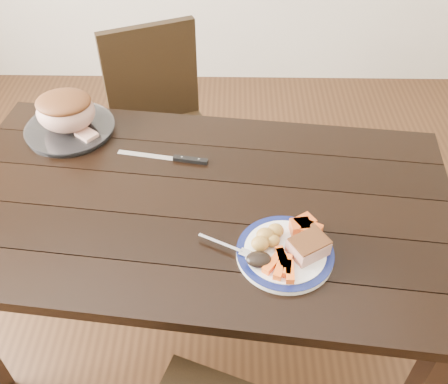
{
  "coord_description": "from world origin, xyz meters",
  "views": [
    {
      "loc": [
        0.1,
        -1.12,
        1.85
      ],
      "look_at": [
        0.08,
        -0.02,
        0.8
      ],
      "focal_mm": 40.0,
      "sensor_mm": 36.0,
      "label": 1
    }
  ],
  "objects_px": {
    "roast_joint": "(66,112)",
    "chair_far": "(162,121)",
    "serving_platter": "(70,129)",
    "fork": "(231,248)",
    "dinner_plate": "(285,253)",
    "dining_table": "(200,219)",
    "pork_slice": "(308,247)",
    "carving_knife": "(179,159)"
  },
  "relations": [
    {
      "from": "fork",
      "to": "roast_joint",
      "type": "xyz_separation_m",
      "value": [
        -0.59,
        0.56,
        0.06
      ]
    },
    {
      "from": "dining_table",
      "to": "chair_far",
      "type": "bearing_deg",
      "value": 106.42
    },
    {
      "from": "dinner_plate",
      "to": "dining_table",
      "type": "bearing_deg",
      "value": 138.9
    },
    {
      "from": "dinner_plate",
      "to": "roast_joint",
      "type": "xyz_separation_m",
      "value": [
        -0.74,
        0.57,
        0.08
      ]
    },
    {
      "from": "dining_table",
      "to": "serving_platter",
      "type": "xyz_separation_m",
      "value": [
        -0.49,
        0.35,
        0.1
      ]
    },
    {
      "from": "chair_far",
      "to": "carving_knife",
      "type": "bearing_deg",
      "value": 81.2
    },
    {
      "from": "fork",
      "to": "carving_knife",
      "type": "distance_m",
      "value": 0.44
    },
    {
      "from": "roast_joint",
      "to": "serving_platter",
      "type": "bearing_deg",
      "value": 180.0
    },
    {
      "from": "chair_far",
      "to": "roast_joint",
      "type": "height_order",
      "value": "chair_far"
    },
    {
      "from": "carving_knife",
      "to": "pork_slice",
      "type": "bearing_deg",
      "value": -36.51
    },
    {
      "from": "dinner_plate",
      "to": "pork_slice",
      "type": "relative_size",
      "value": 2.76
    },
    {
      "from": "dining_table",
      "to": "carving_knife",
      "type": "relative_size",
      "value": 5.3
    },
    {
      "from": "chair_far",
      "to": "fork",
      "type": "xyz_separation_m",
      "value": [
        0.32,
        -0.95,
        0.25
      ]
    },
    {
      "from": "chair_far",
      "to": "serving_platter",
      "type": "relative_size",
      "value": 2.95
    },
    {
      "from": "pork_slice",
      "to": "fork",
      "type": "bearing_deg",
      "value": 176.37
    },
    {
      "from": "chair_far",
      "to": "fork",
      "type": "height_order",
      "value": "chair_far"
    },
    {
      "from": "serving_platter",
      "to": "fork",
      "type": "relative_size",
      "value": 1.88
    },
    {
      "from": "fork",
      "to": "roast_joint",
      "type": "bearing_deg",
      "value": 162.87
    },
    {
      "from": "serving_platter",
      "to": "fork",
      "type": "bearing_deg",
      "value": -43.46
    },
    {
      "from": "serving_platter",
      "to": "dinner_plate",
      "type": "bearing_deg",
      "value": -37.39
    },
    {
      "from": "fork",
      "to": "roast_joint",
      "type": "distance_m",
      "value": 0.82
    },
    {
      "from": "pork_slice",
      "to": "fork",
      "type": "distance_m",
      "value": 0.22
    },
    {
      "from": "dining_table",
      "to": "fork",
      "type": "relative_size",
      "value": 10.12
    },
    {
      "from": "pork_slice",
      "to": "carving_knife",
      "type": "bearing_deg",
      "value": 133.36
    },
    {
      "from": "fork",
      "to": "carving_knife",
      "type": "bearing_deg",
      "value": 140.31
    },
    {
      "from": "dining_table",
      "to": "chair_far",
      "type": "xyz_separation_m",
      "value": [
        -0.22,
        0.73,
        -0.13
      ]
    },
    {
      "from": "serving_platter",
      "to": "chair_far",
      "type": "bearing_deg",
      "value": 54.51
    },
    {
      "from": "roast_joint",
      "to": "chair_far",
      "type": "bearing_deg",
      "value": 54.51
    },
    {
      "from": "dinner_plate",
      "to": "pork_slice",
      "type": "height_order",
      "value": "pork_slice"
    },
    {
      "from": "dining_table",
      "to": "roast_joint",
      "type": "relative_size",
      "value": 8.15
    },
    {
      "from": "dining_table",
      "to": "chair_far",
      "type": "distance_m",
      "value": 0.77
    },
    {
      "from": "chair_far",
      "to": "dining_table",
      "type": "bearing_deg",
      "value": 83.31
    },
    {
      "from": "pork_slice",
      "to": "dinner_plate",
      "type": "bearing_deg",
      "value": 175.24
    },
    {
      "from": "dinner_plate",
      "to": "carving_knife",
      "type": "bearing_deg",
      "value": 128.92
    },
    {
      "from": "dinner_plate",
      "to": "fork",
      "type": "height_order",
      "value": "fork"
    },
    {
      "from": "chair_far",
      "to": "fork",
      "type": "relative_size",
      "value": 5.57
    },
    {
      "from": "dining_table",
      "to": "carving_knife",
      "type": "bearing_deg",
      "value": 112.21
    },
    {
      "from": "chair_far",
      "to": "serving_platter",
      "type": "distance_m",
      "value": 0.53
    },
    {
      "from": "serving_platter",
      "to": "carving_knife",
      "type": "bearing_deg",
      "value": -20.93
    },
    {
      "from": "pork_slice",
      "to": "carving_knife",
      "type": "relative_size",
      "value": 0.31
    },
    {
      "from": "dining_table",
      "to": "serving_platter",
      "type": "distance_m",
      "value": 0.61
    },
    {
      "from": "chair_far",
      "to": "dinner_plate",
      "type": "distance_m",
      "value": 1.09
    }
  ]
}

